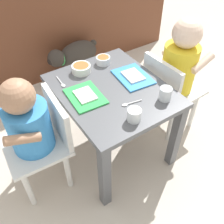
{
  "coord_description": "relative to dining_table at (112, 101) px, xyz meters",
  "views": [
    {
      "loc": [
        -0.55,
        -0.82,
        1.23
      ],
      "look_at": [
        0.0,
        0.0,
        0.29
      ],
      "focal_mm": 41.45,
      "sensor_mm": 36.0,
      "label": 1
    }
  ],
  "objects": [
    {
      "name": "cereal_bowl_right_side",
      "position": [
        0.08,
        0.21,
        0.1
      ],
      "size": [
        0.08,
        0.08,
        0.04
      ],
      "color": "white",
      "rests_on": "dining_table"
    },
    {
      "name": "spoon_by_right_tray",
      "position": [
        -0.19,
        0.18,
        0.08
      ],
      "size": [
        0.02,
        0.1,
        0.01
      ],
      "color": "silver",
      "rests_on": "dining_table"
    },
    {
      "name": "seated_child_left",
      "position": [
        -0.41,
        0.02,
        0.05
      ],
      "size": [
        0.3,
        0.3,
        0.66
      ],
      "color": "silver",
      "rests_on": "ground"
    },
    {
      "name": "spoon_by_left_tray",
      "position": [
        0.0,
        -0.14,
        0.08
      ],
      "size": [
        0.1,
        0.03,
        0.01
      ],
      "color": "silver",
      "rests_on": "dining_table"
    },
    {
      "name": "food_tray_right",
      "position": [
        0.14,
        0.02,
        0.09
      ],
      "size": [
        0.17,
        0.22,
        0.02
      ],
      "color": "#388CD8",
      "rests_on": "dining_table"
    },
    {
      "name": "food_tray_left",
      "position": [
        -0.14,
        0.02,
        0.09
      ],
      "size": [
        0.16,
        0.2,
        0.02
      ],
      "color": "green",
      "rests_on": "dining_table"
    },
    {
      "name": "seated_child_right",
      "position": [
        0.41,
        -0.03,
        0.07
      ],
      "size": [
        0.29,
        0.29,
        0.71
      ],
      "color": "silver",
      "rests_on": "ground"
    },
    {
      "name": "veggie_bowl_far",
      "position": [
        -0.06,
        0.2,
        0.1
      ],
      "size": [
        0.1,
        0.1,
        0.04
      ],
      "color": "white",
      "rests_on": "dining_table"
    },
    {
      "name": "ground_plane",
      "position": [
        0.0,
        0.0,
        -0.37
      ],
      "size": [
        7.0,
        7.0,
        0.0
      ],
      "primitive_type": "plane",
      "color": "beige"
    },
    {
      "name": "water_cup_right",
      "position": [
        -0.04,
        -0.23,
        0.11
      ],
      "size": [
        0.06,
        0.06,
        0.06
      ],
      "color": "white",
      "rests_on": "dining_table"
    },
    {
      "name": "kitchen_cabinet_back",
      "position": [
        0.0,
        1.01,
        0.06
      ],
      "size": [
        2.24,
        0.32,
        0.86
      ],
      "primitive_type": "cube",
      "color": "brown",
      "rests_on": "ground"
    },
    {
      "name": "water_cup_left",
      "position": [
        0.16,
        -0.2,
        0.11
      ],
      "size": [
        0.06,
        0.06,
        0.06
      ],
      "color": "white",
      "rests_on": "dining_table"
    },
    {
      "name": "dog",
      "position": [
        0.16,
        0.74,
        -0.16
      ],
      "size": [
        0.43,
        0.24,
        0.32
      ],
      "color": "#332D28",
      "rests_on": "ground"
    },
    {
      "name": "dining_table",
      "position": [
        0.0,
        0.0,
        0.0
      ],
      "size": [
        0.5,
        0.6,
        0.45
      ],
      "color": "#515459",
      "rests_on": "ground"
    }
  ]
}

